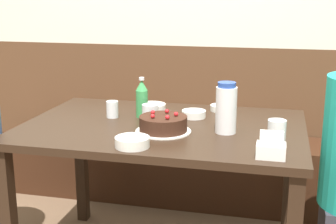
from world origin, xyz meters
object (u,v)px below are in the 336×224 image
object	(u,v)px
napkin_holder	(271,148)
glass_tumbler_short	(112,109)
bowl_soup_white	(152,108)
glass_shot_small	(277,132)
bowl_side_dish	(132,142)
bowl_sauce_shallow	(194,114)
bench_seat	(193,169)
water_pitcher	(226,108)
glass_water_tall	(150,113)
birthday_cake	(163,124)
bowl_rice_small	(222,108)
soju_bottle	(142,98)

from	to	relation	value
napkin_holder	glass_tumbler_short	world-z (taller)	napkin_holder
bowl_soup_white	glass_shot_small	bearing A→B (deg)	-31.93
bowl_side_dish	bowl_sauce_shallow	bearing A→B (deg)	72.90
bowl_soup_white	bench_seat	bearing A→B (deg)	78.25
water_pitcher	glass_water_tall	distance (m)	0.39
bowl_sauce_shallow	glass_tumbler_short	distance (m)	0.41
birthday_cake	glass_shot_small	distance (m)	0.50
bowl_side_dish	glass_tumbler_short	bearing A→B (deg)	119.58
glass_water_tall	bowl_side_dish	bearing A→B (deg)	-85.43
bowl_rice_small	soju_bottle	bearing A→B (deg)	-149.76
birthday_cake	soju_bottle	size ratio (longest dim) A/B	1.24
bowl_rice_small	glass_shot_small	bearing A→B (deg)	-60.07
bowl_soup_white	glass_water_tall	distance (m)	0.22
birthday_cake	bowl_rice_small	distance (m)	0.50
bench_seat	bowl_rice_small	xyz separation A→B (m)	(0.24, -0.49, 0.56)
water_pitcher	soju_bottle	size ratio (longest dim) A/B	1.13
water_pitcher	napkin_holder	bearing A→B (deg)	-54.65
bowl_soup_white	bowl_rice_small	world-z (taller)	bowl_soup_white
water_pitcher	soju_bottle	distance (m)	0.48
birthday_cake	bowl_rice_small	bearing A→B (deg)	65.22
bowl_rice_small	napkin_holder	bearing A→B (deg)	-68.49
bowl_side_dish	bowl_sauce_shallow	distance (m)	0.54
birthday_cake	glass_tumbler_short	size ratio (longest dim) A/B	3.03
glass_shot_small	water_pitcher	bearing A→B (deg)	155.09
birthday_cake	bowl_sauce_shallow	xyz separation A→B (m)	(0.09, 0.28, -0.02)
bowl_soup_white	glass_shot_small	distance (m)	0.77
bowl_sauce_shallow	napkin_holder	bearing A→B (deg)	-52.84
water_pitcher	bowl_rice_small	distance (m)	0.42
water_pitcher	bowl_rice_small	xyz separation A→B (m)	(-0.07, 0.40, -0.10)
glass_shot_small	bench_seat	bearing A→B (deg)	117.96
napkin_holder	bowl_rice_small	bearing A→B (deg)	111.51
napkin_holder	bowl_side_dish	size ratio (longest dim) A/B	0.77
soju_bottle	napkin_holder	distance (m)	0.80
bowl_side_dish	bowl_sauce_shallow	world-z (taller)	bowl_side_dish
soju_bottle	bowl_side_dish	distance (m)	0.48
bowl_rice_small	glass_water_tall	distance (m)	0.44
bowl_rice_small	glass_shot_small	distance (m)	0.58
bench_seat	bowl_rice_small	distance (m)	0.78
bowl_rice_small	glass_shot_small	size ratio (longest dim) A/B	1.25
bench_seat	glass_shot_small	size ratio (longest dim) A/B	25.93
water_pitcher	glass_water_tall	size ratio (longest dim) A/B	2.62
birthday_cake	water_pitcher	world-z (taller)	water_pitcher
birthday_cake	bowl_rice_small	xyz separation A→B (m)	(0.21, 0.45, -0.02)
napkin_holder	bowl_soup_white	world-z (taller)	napkin_holder
birthday_cake	glass_tumbler_short	distance (m)	0.36
glass_tumbler_short	bowl_soup_white	bearing A→B (deg)	47.02
birthday_cake	napkin_holder	distance (m)	0.54
glass_tumbler_short	bowl_rice_small	bearing A→B (deg)	27.10
bowl_soup_white	glass_tumbler_short	xyz separation A→B (m)	(-0.16, -0.17, 0.02)
bench_seat	water_pitcher	distance (m)	1.15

